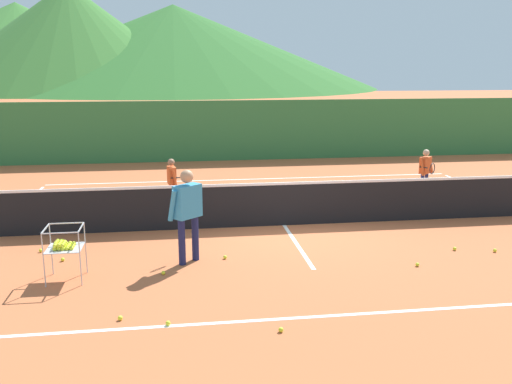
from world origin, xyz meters
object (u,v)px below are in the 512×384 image
object	(u,v)px
instructor	(188,207)
tennis_ball_10	(281,330)
tennis_ball_4	(417,265)
student_1	(425,168)
student_0	(172,179)
tennis_ball_9	(168,323)
tennis_ball_3	(495,250)
tennis_net	(284,203)
tennis_ball_2	(455,249)
tennis_ball_7	(163,273)
tennis_ball_8	(225,257)
tennis_ball_6	(41,250)
tennis_ball_5	(120,318)
ball_cart	(63,246)
tennis_ball_1	(63,259)

from	to	relation	value
instructor	tennis_ball_10	bearing A→B (deg)	-68.21
tennis_ball_4	tennis_ball_10	size ratio (longest dim) A/B	1.00
student_1	tennis_ball_4	xyz separation A→B (m)	(-2.39, -5.00, -0.73)
student_0	tennis_ball_9	distance (m)	6.36
tennis_ball_3	tennis_ball_10	xyz separation A→B (m)	(-4.61, -2.60, 0.00)
tennis_ball_4	tennis_ball_10	xyz separation A→B (m)	(-2.83, -2.08, 0.00)
tennis_net	tennis_ball_2	world-z (taller)	tennis_net
instructor	tennis_ball_2	xyz separation A→B (m)	(5.05, -0.08, -0.98)
instructor	tennis_ball_7	world-z (taller)	instructor
tennis_ball_2	student_1	bearing A→B (deg)	72.82
tennis_net	tennis_ball_8	xyz separation A→B (m)	(-1.48, -1.99, -0.47)
tennis_ball_4	tennis_ball_9	world-z (taller)	same
tennis_ball_3	tennis_ball_10	bearing A→B (deg)	-150.62
tennis_ball_3	tennis_ball_8	world-z (taller)	same
tennis_ball_9	tennis_ball_6	bearing A→B (deg)	125.65
instructor	tennis_ball_2	bearing A→B (deg)	-0.87
tennis_ball_4	tennis_ball_10	distance (m)	3.52
tennis_net	tennis_ball_9	size ratio (longest dim) A/B	180.54
instructor	tennis_ball_4	distance (m)	4.18
tennis_net	student_0	xyz separation A→B (m)	(-2.43, 1.80, 0.25)
tennis_ball_2	tennis_ball_3	bearing A→B (deg)	-15.95
tennis_net	tennis_ball_6	distance (m)	5.06
tennis_ball_2	tennis_ball_5	world-z (taller)	same
tennis_ball_4	tennis_ball_5	size ratio (longest dim) A/B	1.00
instructor	tennis_ball_6	size ratio (longest dim) A/B	24.84
ball_cart	tennis_ball_8	size ratio (longest dim) A/B	13.22
tennis_ball_5	tennis_ball_6	size ratio (longest dim) A/B	1.00
tennis_ball_6	tennis_ball_1	bearing A→B (deg)	-48.24
instructor	tennis_ball_6	distance (m)	3.08
tennis_net	tennis_ball_7	world-z (taller)	tennis_net
instructor	tennis_ball_9	size ratio (longest dim) A/B	24.84
tennis_ball_8	tennis_ball_9	xyz separation A→B (m)	(-1.00, -2.53, 0.00)
tennis_ball_7	tennis_ball_10	world-z (taller)	same
tennis_ball_3	tennis_ball_4	xyz separation A→B (m)	(-1.78, -0.51, 0.00)
student_0	tennis_ball_3	bearing A→B (deg)	-34.26
ball_cart	tennis_ball_1	size ratio (longest dim) A/B	13.22
tennis_ball_1	tennis_ball_9	xyz separation A→B (m)	(1.92, -2.82, 0.00)
tennis_net	tennis_ball_1	distance (m)	4.74
tennis_ball_3	tennis_ball_8	xyz separation A→B (m)	(-5.10, 0.34, 0.00)
student_0	tennis_ball_9	world-z (taller)	student_0
tennis_ball_10	instructor	bearing A→B (deg)	111.79
tennis_ball_4	tennis_ball_7	size ratio (longest dim) A/B	1.00
tennis_ball_1	tennis_ball_8	distance (m)	2.93
tennis_net	tennis_ball_10	bearing A→B (deg)	-101.35
tennis_net	tennis_ball_8	size ratio (longest dim) A/B	180.54
tennis_ball_3	tennis_ball_8	distance (m)	5.11
tennis_ball_4	tennis_ball_6	distance (m)	6.97
tennis_ball_1	tennis_ball_8	xyz separation A→B (m)	(2.92, -0.29, 0.00)
ball_cart	tennis_ball_8	bearing A→B (deg)	13.22
tennis_ball_2	ball_cart	bearing A→B (deg)	-176.01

